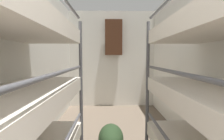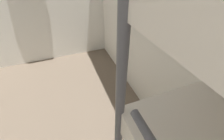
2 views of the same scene
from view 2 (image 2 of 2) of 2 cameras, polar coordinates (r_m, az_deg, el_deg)
The scene contains 0 objects.
Camera 2 is at (0.25, 2.03, 1.63)m, focal length 24.00 mm.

